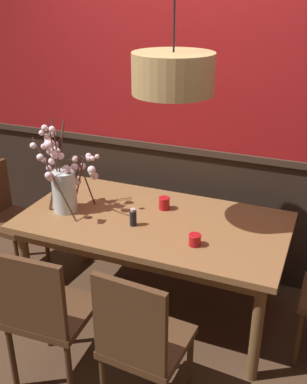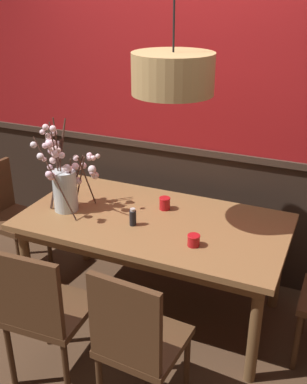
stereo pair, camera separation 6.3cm
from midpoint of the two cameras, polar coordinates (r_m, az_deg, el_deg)
ground_plane at (r=3.54m, az=-0.52°, el=-14.11°), size 24.00×24.00×0.00m
back_wall at (r=3.52m, az=3.98°, el=11.89°), size 4.77×0.14×2.91m
dining_table at (r=3.17m, az=-0.57°, el=-4.69°), size 1.80×0.95×0.75m
chair_far_side_left at (r=4.07m, az=1.29°, el=-0.21°), size 0.48×0.47×0.91m
chair_head_west_end at (r=3.90m, az=-18.37°, el=-2.61°), size 0.46×0.44×0.91m
chair_near_side_left at (r=2.74m, az=-13.88°, el=-14.11°), size 0.45×0.46×0.95m
chair_far_side_right at (r=3.90m, az=7.68°, el=-1.61°), size 0.49×0.45×0.88m
chair_near_side_right at (r=2.49m, az=-2.33°, el=-17.89°), size 0.44×0.45×0.97m
vase_with_blossoms at (r=3.23m, az=-11.58°, el=1.07°), size 0.42×0.45×0.66m
candle_holder_nearer_center at (r=2.83m, az=4.50°, el=-5.92°), size 0.08×0.08×0.07m
candle_holder_nearer_edge at (r=3.25m, az=0.79°, el=-1.40°), size 0.08×0.08×0.09m
condiment_bottle at (r=3.03m, az=-3.14°, el=-3.18°), size 0.05×0.05×0.12m
pendant_lamp at (r=2.75m, az=1.78°, el=14.46°), size 0.49×0.49×1.30m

